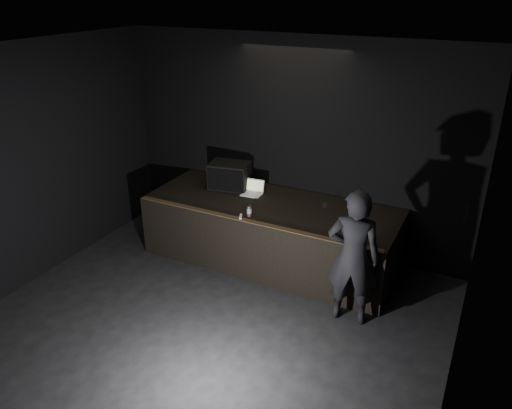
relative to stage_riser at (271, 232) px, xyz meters
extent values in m
plane|color=black|center=(0.00, -2.73, -0.50)|extent=(7.00, 7.00, 0.00)
cube|color=black|center=(0.00, 0.77, 1.25)|extent=(6.00, 0.10, 3.50)
cube|color=black|center=(3.00, -2.73, 1.25)|extent=(0.10, 7.00, 3.50)
cube|color=black|center=(0.00, -2.73, 3.00)|extent=(6.00, 7.00, 0.04)
cube|color=black|center=(0.00, 0.00, 0.00)|extent=(4.00, 1.50, 1.00)
cube|color=brown|center=(0.00, -0.71, 0.51)|extent=(3.92, 0.10, 0.01)
cube|color=black|center=(-0.92, 0.30, 0.72)|extent=(0.72, 0.57, 0.44)
cube|color=black|center=(-0.88, 0.07, 0.72)|extent=(0.61, 0.13, 0.38)
cylinder|color=black|center=(-0.80, 0.30, 0.51)|extent=(0.91, 0.02, 0.02)
cube|color=white|center=(-0.44, 0.17, 0.51)|extent=(0.34, 0.24, 0.02)
cube|color=silver|center=(-0.44, 0.17, 0.52)|extent=(0.28, 0.15, 0.00)
cube|color=white|center=(-0.45, 0.32, 0.62)|extent=(0.33, 0.09, 0.21)
cube|color=#CCD13D|center=(-0.45, 0.31, 0.62)|extent=(0.29, 0.07, 0.17)
cylinder|color=silver|center=(-0.10, -0.56, 0.59)|extent=(0.07, 0.07, 0.17)
cylinder|color=navy|center=(-0.10, -0.56, 0.59)|extent=(0.07, 0.07, 0.08)
cylinder|color=maroon|center=(-0.10, -0.56, 0.55)|extent=(0.07, 0.07, 0.01)
cylinder|color=white|center=(0.81, 0.22, 0.54)|extent=(0.07, 0.07, 0.09)
cube|color=silver|center=(-0.20, -0.65, 0.51)|extent=(0.09, 0.16, 0.03)
imported|color=black|center=(1.62, -0.95, 0.45)|extent=(0.75, 0.55, 1.91)
camera|label=1|loc=(3.01, -6.50, 3.75)|focal=35.00mm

